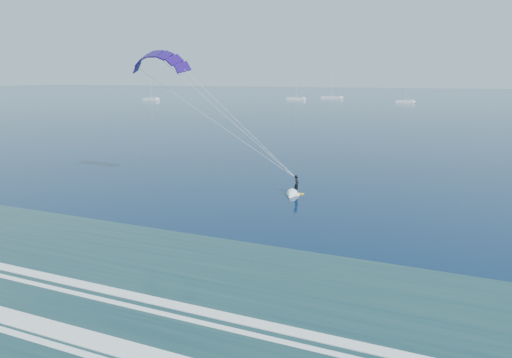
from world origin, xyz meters
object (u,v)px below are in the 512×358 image
object	(u,v)px
kitesurfer_rig	(222,114)
sailboat_3	(405,102)
sailboat_0	(151,99)
sailboat_2	(332,97)
sailboat_1	(296,99)

from	to	relation	value
kitesurfer_rig	sailboat_3	distance (m)	162.68
sailboat_0	sailboat_3	xyz separation A→B (m)	(110.58, 23.39, -0.00)
sailboat_2	sailboat_3	xyz separation A→B (m)	(37.14, -24.82, -0.02)
kitesurfer_rig	sailboat_0	xyz separation A→B (m)	(-107.89, 139.12, -6.96)
sailboat_2	sailboat_0	bearing A→B (deg)	-146.72
sailboat_0	sailboat_2	xyz separation A→B (m)	(73.45, 48.22, 0.02)
sailboat_1	sailboat_3	world-z (taller)	sailboat_1
sailboat_2	sailboat_3	world-z (taller)	sailboat_2
kitesurfer_rig	sailboat_0	size ratio (longest dim) A/B	1.75
kitesurfer_rig	sailboat_2	bearing A→B (deg)	100.42
sailboat_0	sailboat_1	world-z (taller)	sailboat_1
sailboat_1	sailboat_3	size ratio (longest dim) A/B	1.16
sailboat_3	kitesurfer_rig	bearing A→B (deg)	-90.95
kitesurfer_rig	sailboat_3	size ratio (longest dim) A/B	1.81
kitesurfer_rig	sailboat_1	xyz separation A→B (m)	(-46.94, 168.37, -6.95)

